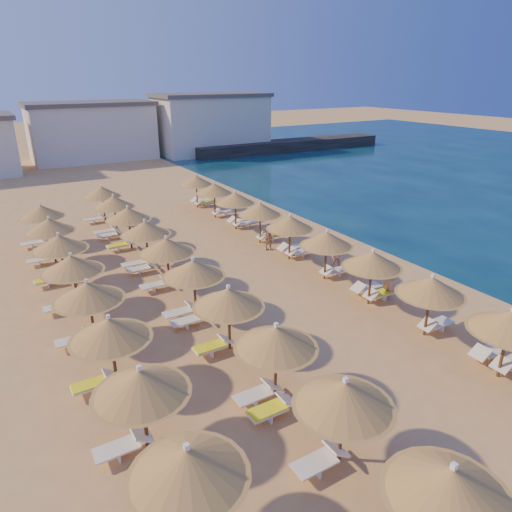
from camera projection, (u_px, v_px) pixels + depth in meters
ground at (282, 312)px, 21.49m from camera, size 220.00×220.00×0.00m
jetty at (289, 145)px, 67.45m from camera, size 30.12×5.02×1.50m
hotel_blocks at (102, 132)px, 58.00m from camera, size 48.43×12.00×8.10m
parasol_row_east at (327, 240)px, 24.21m from camera, size 2.90×36.79×2.85m
parasol_row_west at (194, 269)px, 20.54m from camera, size 2.90×36.79×2.85m
parasol_row_inland at (80, 278)px, 19.69m from camera, size 2.90×26.62×2.85m
loungers at (234, 294)px, 22.47m from camera, size 15.37×35.44×0.66m
beachgoer_c at (268, 237)px, 28.92m from camera, size 1.10×0.87×1.75m
beachgoer_b at (337, 256)px, 25.80m from camera, size 1.06×1.10×1.79m
beachgoer_a at (390, 283)px, 22.52m from camera, size 0.63×0.74×1.73m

